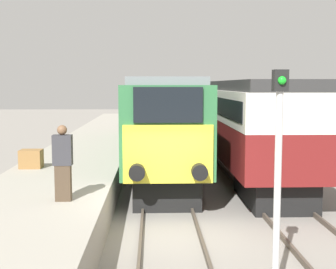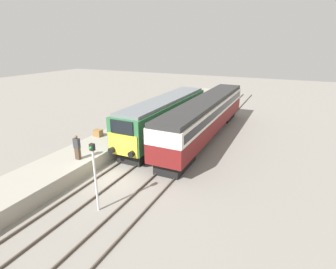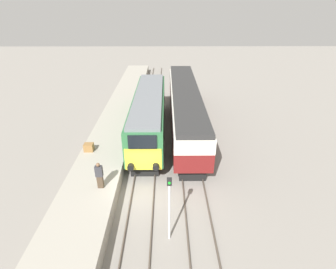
{
  "view_description": "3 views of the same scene",
  "coord_description": "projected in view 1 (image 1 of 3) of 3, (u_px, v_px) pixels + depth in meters",
  "views": [
    {
      "loc": [
        -0.43,
        -11.15,
        3.71
      ],
      "look_at": [
        0.0,
        1.59,
        2.35
      ],
      "focal_mm": 50.0,
      "sensor_mm": 36.0,
      "label": 1
    },
    {
      "loc": [
        10.48,
        -12.88,
        8.79
      ],
      "look_at": [
        1.7,
        5.59,
        1.6
      ],
      "focal_mm": 28.0,
      "sensor_mm": 36.0,
      "label": 2
    },
    {
      "loc": [
        1.56,
        -13.31,
        11.45
      ],
      "look_at": [
        1.7,
        5.59,
        1.6
      ],
      "focal_mm": 28.0,
      "sensor_mm": 36.0,
      "label": 3
    }
  ],
  "objects": [
    {
      "name": "locomotive",
      "position": [
        162.0,
        120.0,
        19.87
      ],
      "size": [
        2.7,
        14.66,
        3.94
      ],
      "color": "black",
      "rests_on": "ground_plane"
    },
    {
      "name": "rails_near_track",
      "position": [
        165.0,
        189.0,
        16.45
      ],
      "size": [
        1.51,
        60.0,
        0.14
      ],
      "color": "#4C4238",
      "rests_on": "ground_plane"
    },
    {
      "name": "ground_plane",
      "position": [
        170.0,
        236.0,
        11.48
      ],
      "size": [
        120.0,
        120.0,
        0.0
      ],
      "primitive_type": "plane",
      "color": "gray"
    },
    {
      "name": "passenger_carriage",
      "position": [
        234.0,
        114.0,
        21.86
      ],
      "size": [
        2.75,
        18.88,
        3.86
      ],
      "color": "black",
      "rests_on": "ground_plane"
    },
    {
      "name": "luggage_crate",
      "position": [
        31.0,
        159.0,
        15.27
      ],
      "size": [
        0.7,
        0.56,
        0.6
      ],
      "color": "olive",
      "rests_on": "platform_left"
    },
    {
      "name": "person_on_platform",
      "position": [
        63.0,
        163.0,
        10.88
      ],
      "size": [
        0.44,
        0.26,
        1.78
      ],
      "color": "#473828",
      "rests_on": "platform_left"
    },
    {
      "name": "rails_far_track",
      "position": [
        261.0,
        188.0,
        16.56
      ],
      "size": [
        1.5,
        60.0,
        0.14
      ],
      "color": "#4C4238",
      "rests_on": "ground_plane"
    },
    {
      "name": "signal_post",
      "position": [
        278.0,
        165.0,
        7.91
      ],
      "size": [
        0.24,
        0.28,
        3.96
      ],
      "color": "silver",
      "rests_on": "ground_plane"
    },
    {
      "name": "platform_left",
      "position": [
        83.0,
        163.0,
        19.27
      ],
      "size": [
        3.5,
        50.0,
        1.0
      ],
      "color": "#9E998C",
      "rests_on": "ground_plane"
    }
  ]
}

